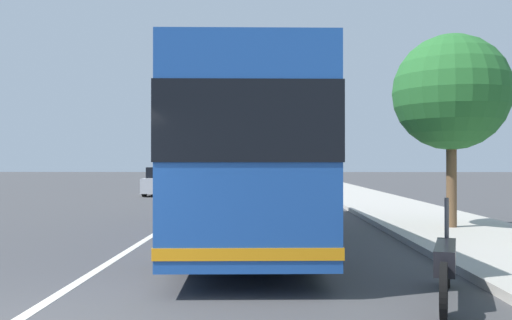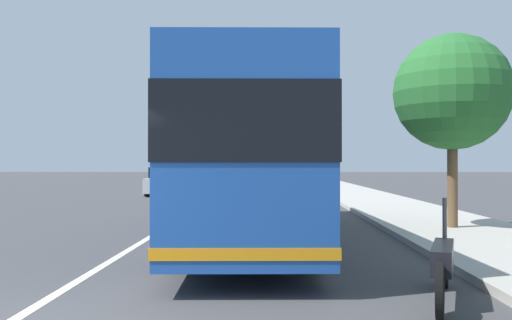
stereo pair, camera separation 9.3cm
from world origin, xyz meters
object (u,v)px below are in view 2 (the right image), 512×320
(car_behind_bus, at_px, (197,178))
(car_side_street, at_px, (205,176))
(car_ahead_same_lane, at_px, (167,182))
(roadside_tree_mid_block, at_px, (452,93))
(motorcycle_angled, at_px, (443,264))
(coach_bus, at_px, (247,155))
(car_far_distant, at_px, (262,174))

(car_behind_bus, height_order, car_side_street, car_side_street)
(car_ahead_same_lane, relative_size, roadside_tree_mid_block, 0.94)
(motorcycle_angled, xyz_separation_m, car_side_street, (41.16, 7.99, 0.23))
(coach_bus, bearing_deg, roadside_tree_mid_block, -81.42)
(motorcycle_angled, xyz_separation_m, car_behind_bus, (34.74, 7.85, 0.21))
(car_behind_bus, xyz_separation_m, car_ahead_same_lane, (-11.25, 0.15, 0.04))
(car_side_street, bearing_deg, car_ahead_same_lane, -4.50)
(car_behind_bus, relative_size, car_side_street, 1.06)
(car_ahead_same_lane, relative_size, car_far_distant, 1.04)
(car_behind_bus, height_order, car_far_distant, car_far_distant)
(car_far_distant, bearing_deg, coach_bus, -179.26)
(car_behind_bus, bearing_deg, car_ahead_same_lane, -3.73)
(coach_bus, height_order, roadside_tree_mid_block, roadside_tree_mid_block)
(car_ahead_same_lane, xyz_separation_m, roadside_tree_mid_block, (-16.48, -10.44, 2.83))
(car_behind_bus, height_order, car_ahead_same_lane, car_ahead_same_lane)
(car_behind_bus, bearing_deg, coach_bus, 7.15)
(car_side_street, distance_m, roadside_tree_mid_block, 35.82)
(car_side_street, height_order, roadside_tree_mid_block, roadside_tree_mid_block)
(coach_bus, distance_m, car_behind_bus, 29.19)
(motorcycle_angled, distance_m, car_side_street, 41.93)
(motorcycle_angled, relative_size, car_ahead_same_lane, 0.48)
(car_ahead_same_lane, relative_size, car_side_street, 1.17)
(car_behind_bus, relative_size, car_ahead_same_lane, 0.91)
(car_side_street, bearing_deg, car_far_distant, 137.98)
(coach_bus, distance_m, car_far_distant, 41.62)
(motorcycle_angled, bearing_deg, car_far_distant, 22.97)
(car_ahead_same_lane, height_order, car_far_distant, car_ahead_same_lane)
(motorcycle_angled, height_order, roadside_tree_mid_block, roadside_tree_mid_block)
(motorcycle_angled, bearing_deg, coach_bus, 43.73)
(car_side_street, bearing_deg, roadside_tree_mid_block, 12.52)
(motorcycle_angled, distance_m, car_far_distant, 47.73)
(car_behind_bus, bearing_deg, car_side_street, 178.30)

